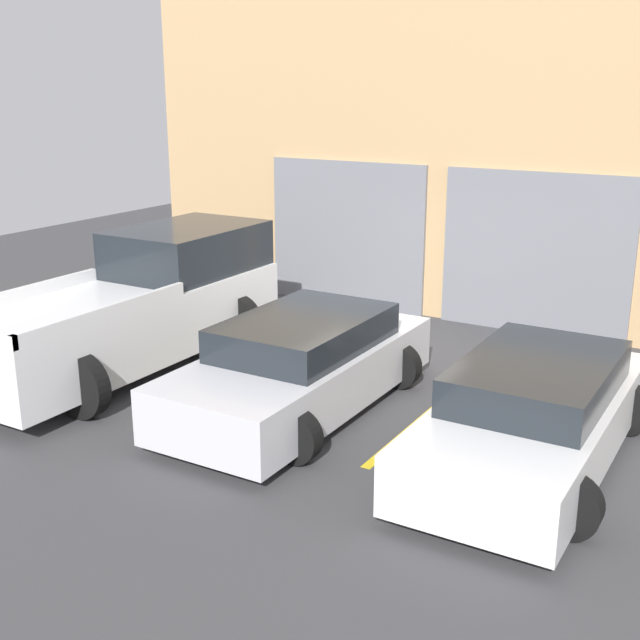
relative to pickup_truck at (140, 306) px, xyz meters
The scene contains 8 objects.
ground_plane 3.59m from the pickup_truck, 27.64° to the left, with size 28.00×28.00×0.00m, color #3D3D3F.
shophouse_building 6.10m from the pickup_truck, 57.93° to the left, with size 12.77×0.68×5.82m.
pickup_truck is the anchor object (origin of this frame).
sedan_white 6.17m from the pickup_truck, ahead, with size 2.17×4.42×1.21m.
sedan_side 3.10m from the pickup_truck, ahead, with size 2.19×4.41×1.25m.
parking_stripe_far_left 1.81m from the pickup_truck, 168.20° to the right, with size 0.12×2.20×0.01m, color gold.
parking_stripe_left 1.81m from the pickup_truck, 11.80° to the right, with size 0.12×2.20×0.01m, color gold.
parking_stripe_centre 4.71m from the pickup_truck, ahead, with size 0.12×2.20×0.01m, color gold.
Camera 1 is at (5.26, -10.31, 4.16)m, focal length 45.00 mm.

